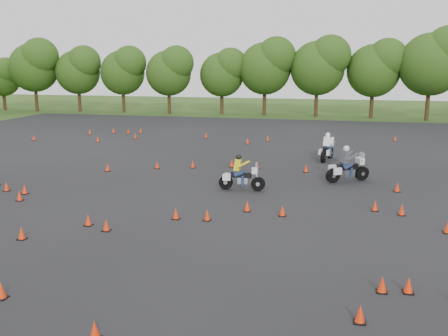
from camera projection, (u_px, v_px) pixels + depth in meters
name	position (u px, v px, depth m)	size (l,w,h in m)	color
ground	(203.00, 215.00, 21.11)	(140.00, 140.00, 0.00)	#2D5119
asphalt_pad	(232.00, 182.00, 26.83)	(62.00, 62.00, 0.00)	black
treeline	(321.00, 78.00, 52.96)	(86.95, 32.49, 11.16)	#284714
traffic_cones	(215.00, 176.00, 27.36)	(36.15, 33.21, 0.45)	red
rider_grey	(348.00, 163.00, 26.81)	(2.58, 0.79, 1.99)	#404347
rider_yellow	(242.00, 173.00, 24.96)	(2.36, 0.72, 1.82)	yellow
rider_white	(327.00, 146.00, 32.64)	(2.41, 0.74, 1.86)	white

